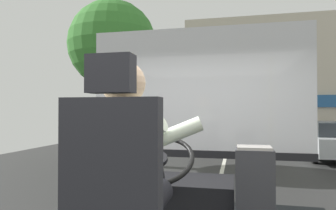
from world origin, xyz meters
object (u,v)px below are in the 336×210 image
parked_car_silver (331,140)px  parked_car_blue (304,130)px  fare_box (254,197)px  bus_driver (127,163)px  steering_console (170,199)px  driver_seat (118,207)px

parked_car_silver → parked_car_blue: size_ratio=1.10×
parked_car_silver → parked_car_blue: (0.23, 5.65, -0.00)m
parked_car_blue → fare_box: bearing=-102.7°
bus_driver → fare_box: size_ratio=1.16×
steering_console → fare_box: (0.70, -0.30, 0.15)m
driver_seat → bus_driver: size_ratio=1.47×
bus_driver → fare_box: (0.70, 0.77, -0.35)m
steering_console → fare_box: steering_console is taller
steering_console → driver_seat: bearing=-90.0°
driver_seat → parked_car_silver: driver_seat is taller
bus_driver → parked_car_silver: bearing=69.8°
fare_box → parked_car_blue: 16.21m
steering_console → fare_box: 0.77m
driver_seat → parked_car_silver: (4.03, 11.05, -0.62)m
steering_console → parked_car_silver: size_ratio=0.25×
steering_console → fare_box: size_ratio=1.49×
bus_driver → parked_car_blue: bus_driver is taller
driver_seat → steering_console: (-0.00, 1.20, -0.30)m
driver_seat → bus_driver: bearing=90.0°
bus_driver → fare_box: bearing=48.0°
fare_box → parked_car_silver: size_ratio=0.17×
driver_seat → fare_box: 1.14m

